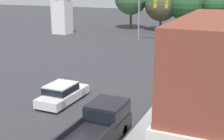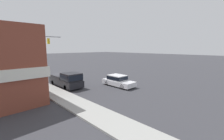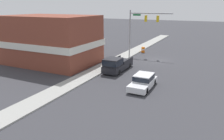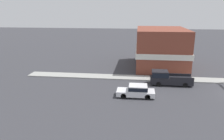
# 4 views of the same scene
# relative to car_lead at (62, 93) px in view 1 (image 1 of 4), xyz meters

# --- Properties ---
(far_signal_assembly) EXTENTS (6.42, 0.49, 6.93)m
(far_signal_assembly) POSITION_rel_car_lead_xyz_m (-1.61, 26.95, 4.20)
(far_signal_assembly) COLOR gray
(far_signal_assembly) RESTS_ON ground
(car_lead) EXTENTS (1.89, 4.59, 1.46)m
(car_lead) POSITION_rel_car_lead_xyz_m (0.00, 0.00, 0.00)
(car_lead) COLOR black
(car_lead) RESTS_ON ground
(pickup_truck_parked) EXTENTS (2.04, 5.79, 1.97)m
(pickup_truck_parked) POSITION_rel_car_lead_xyz_m (5.08, -4.17, 0.20)
(pickup_truck_parked) COLOR black
(pickup_truck_parked) RESTS_ON ground
(backdrop_tree_left_mid) EXTENTS (6.03, 6.03, 7.80)m
(backdrop_tree_left_mid) POSITION_rel_car_lead_xyz_m (-3.30, 38.60, 4.01)
(backdrop_tree_left_mid) COLOR #4C3823
(backdrop_tree_left_mid) RESTS_ON ground
(backdrop_tree_center) EXTENTS (6.78, 6.78, 8.59)m
(backdrop_tree_center) POSITION_rel_car_lead_xyz_m (1.28, 39.17, 4.43)
(backdrop_tree_center) COLOR #4C3823
(backdrop_tree_center) RESTS_ON ground
(backdrop_tree_right_mid) EXTENTS (4.45, 4.45, 7.43)m
(backdrop_tree_right_mid) POSITION_rel_car_lead_xyz_m (6.14, 38.52, 4.42)
(backdrop_tree_right_mid) COLOR #4C3823
(backdrop_tree_right_mid) RESTS_ON ground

